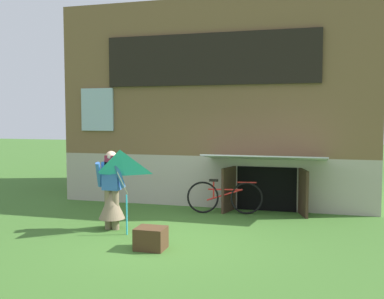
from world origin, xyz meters
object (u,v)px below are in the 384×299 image
(person, at_px, (112,197))
(bicycle_red, at_px, (224,197))
(kite, at_px, (120,170))
(wooden_crate, at_px, (151,238))

(person, relative_size, bicycle_red, 0.90)
(kite, distance_m, bicycle_red, 3.00)
(person, xyz_separation_m, kite, (0.41, -0.48, 0.61))
(person, distance_m, wooden_crate, 1.66)
(wooden_crate, bearing_deg, person, 139.54)
(bicycle_red, distance_m, wooden_crate, 3.09)
(bicycle_red, bearing_deg, kite, -129.85)
(kite, bearing_deg, bicycle_red, 58.87)
(kite, distance_m, wooden_crate, 1.45)
(person, xyz_separation_m, bicycle_red, (1.89, 1.97, -0.27))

